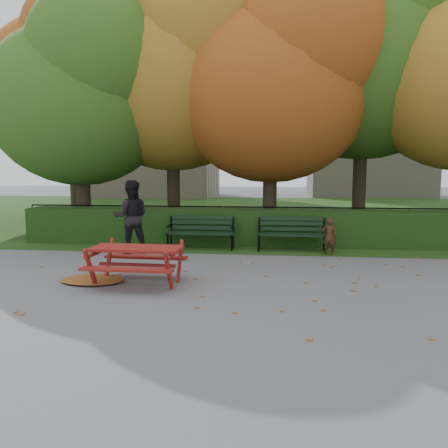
# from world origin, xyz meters

# --- Properties ---
(ground) EXTENTS (90.00, 90.00, 0.00)m
(ground) POSITION_xyz_m (0.00, 0.00, 0.00)
(ground) COLOR slate
(ground) RESTS_ON ground
(grass_strip) EXTENTS (90.00, 90.00, 0.00)m
(grass_strip) POSITION_xyz_m (0.00, 14.00, 0.01)
(grass_strip) COLOR #1E3E14
(grass_strip) RESTS_ON ground
(building_left) EXTENTS (10.00, 7.00, 15.00)m
(building_left) POSITION_xyz_m (-9.00, 26.00, 7.50)
(building_left) COLOR #A09280
(building_left) RESTS_ON ground
(building_right) EXTENTS (9.00, 6.00, 12.00)m
(building_right) POSITION_xyz_m (8.00, 28.00, 6.00)
(building_right) COLOR #A09280
(building_right) RESTS_ON ground
(hedge) EXTENTS (13.00, 0.90, 1.00)m
(hedge) POSITION_xyz_m (0.00, 4.50, 0.50)
(hedge) COLOR black
(hedge) RESTS_ON ground
(iron_fence) EXTENTS (14.00, 0.04, 1.02)m
(iron_fence) POSITION_xyz_m (0.00, 5.30, 0.54)
(iron_fence) COLOR black
(iron_fence) RESTS_ON ground
(tree_a) EXTENTS (5.88, 5.60, 7.48)m
(tree_a) POSITION_xyz_m (-5.19, 5.58, 4.52)
(tree_a) COLOR black
(tree_a) RESTS_ON ground
(tree_b) EXTENTS (6.72, 6.40, 8.79)m
(tree_b) POSITION_xyz_m (-2.44, 6.75, 5.40)
(tree_b) COLOR black
(tree_b) RESTS_ON ground
(tree_c) EXTENTS (6.30, 6.00, 8.00)m
(tree_c) POSITION_xyz_m (0.83, 5.96, 4.82)
(tree_c) COLOR black
(tree_c) RESTS_ON ground
(tree_d) EXTENTS (7.14, 6.80, 9.58)m
(tree_d) POSITION_xyz_m (3.88, 7.23, 5.98)
(tree_d) COLOR black
(tree_d) RESTS_ON ground
(tree_f) EXTENTS (6.93, 6.60, 9.19)m
(tree_f) POSITION_xyz_m (-7.13, 9.24, 5.69)
(tree_f) COLOR black
(tree_f) RESTS_ON ground
(bench_left) EXTENTS (1.80, 0.57, 0.88)m
(bench_left) POSITION_xyz_m (-1.30, 3.70, 0.52)
(bench_left) COLOR black
(bench_left) RESTS_ON ground
(bench_right) EXTENTS (1.80, 0.57, 0.88)m
(bench_right) POSITION_xyz_m (1.10, 3.70, 0.52)
(bench_right) COLOR black
(bench_right) RESTS_ON ground
(picnic_table) EXTENTS (1.68, 1.37, 0.80)m
(picnic_table) POSITION_xyz_m (-1.89, -0.03, 0.55)
(picnic_table) COLOR maroon
(picnic_table) RESTS_ON ground
(leaf_pile) EXTENTS (1.38, 1.09, 0.08)m
(leaf_pile) POSITION_xyz_m (-2.79, 0.05, 0.04)
(leaf_pile) COLOR maroon
(leaf_pile) RESTS_ON ground
(leaf_scatter) EXTENTS (9.00, 5.70, 0.01)m
(leaf_scatter) POSITION_xyz_m (0.00, 0.30, 0.01)
(leaf_scatter) COLOR maroon
(leaf_scatter) RESTS_ON ground
(child) EXTENTS (0.37, 0.28, 0.93)m
(child) POSITION_xyz_m (2.01, 3.20, 0.47)
(child) COLOR #3C2113
(child) RESTS_ON ground
(adult) EXTENTS (1.06, 0.93, 1.86)m
(adult) POSITION_xyz_m (-2.96, 2.90, 0.93)
(adult) COLOR black
(adult) RESTS_ON ground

